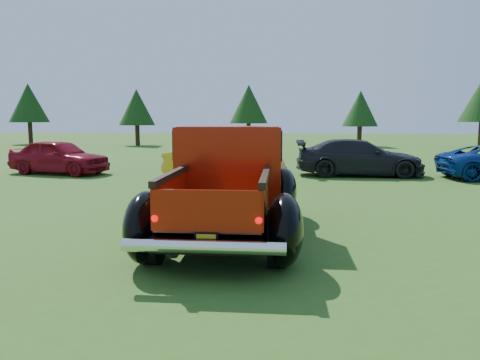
{
  "coord_description": "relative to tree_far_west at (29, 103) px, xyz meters",
  "views": [
    {
      "loc": [
        1.09,
        -8.31,
        2.27
      ],
      "look_at": [
        0.05,
        0.2,
        1.12
      ],
      "focal_mm": 35.0,
      "sensor_mm": 36.0,
      "label": 1
    }
  ],
  "objects": [
    {
      "name": "show_car_yellow",
      "position": [
        20.5,
        -21.78,
        -2.81
      ],
      "size": [
        4.46,
        2.14,
        1.41
      ],
      "primitive_type": "imported",
      "rotation": [
        0.0,
        0.0,
        1.41
      ],
      "color": "gold",
      "rests_on": "ground"
    },
    {
      "name": "tree_mid_left",
      "position": [
        19.0,
        1.0,
        -0.14
      ],
      "size": [
        3.2,
        3.2,
        5.0
      ],
      "color": "#332114",
      "rests_on": "ground"
    },
    {
      "name": "tree_west",
      "position": [
        10.0,
        -1.0,
        -0.41
      ],
      "size": [
        2.94,
        2.94,
        4.6
      ],
      "color": "#332114",
      "rests_on": "ground"
    },
    {
      "name": "pickup_truck",
      "position": [
        21.77,
        -29.15,
        -2.52
      ],
      "size": [
        2.81,
        5.74,
        2.1
      ],
      "rotation": [
        0.0,
        0.0,
        0.03
      ],
      "color": "black",
      "rests_on": "ground"
    },
    {
      "name": "tree_mid_right",
      "position": [
        28.0,
        -0.0,
        -0.55
      ],
      "size": [
        2.82,
        2.82,
        4.4
      ],
      "color": "#332114",
      "rests_on": "ground"
    },
    {
      "name": "show_car_grey",
      "position": [
        25.52,
        -19.56,
        -2.8
      ],
      "size": [
        4.97,
        2.13,
        1.43
      ],
      "primitive_type": "imported",
      "rotation": [
        0.0,
        0.0,
        1.6
      ],
      "color": "black",
      "rests_on": "ground"
    },
    {
      "name": "show_car_red",
      "position": [
        13.5,
        -20.44,
        -2.82
      ],
      "size": [
        4.38,
        2.47,
        1.41
      ],
      "primitive_type": "imported",
      "rotation": [
        0.0,
        0.0,
        1.36
      ],
      "color": "maroon",
      "rests_on": "ground"
    },
    {
      "name": "ground",
      "position": [
        22.0,
        -30.0,
        -3.52
      ],
      "size": [
        120.0,
        120.0,
        0.0
      ],
      "primitive_type": "plane",
      "color": "#365A19",
      "rests_on": "ground"
    },
    {
      "name": "tree_far_west",
      "position": [
        0.0,
        0.0,
        0.0
      ],
      "size": [
        3.33,
        3.33,
        5.2
      ],
      "color": "#332114",
      "rests_on": "ground"
    }
  ]
}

